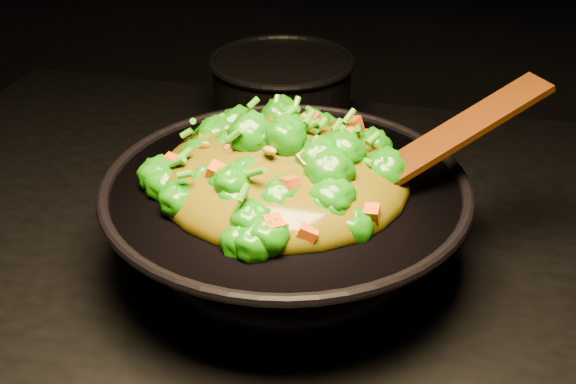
% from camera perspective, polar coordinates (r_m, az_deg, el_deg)
% --- Properties ---
extents(wok, '(0.38, 0.38, 0.10)m').
position_cam_1_polar(wok, '(0.76, -0.18, -2.71)').
color(wok, black).
rests_on(wok, stovetop).
extents(stir_fry, '(0.34, 0.34, 0.09)m').
position_cam_1_polar(stir_fry, '(0.72, -0.37, 3.92)').
color(stir_fry, '#1A7708').
rests_on(stir_fry, wok).
extents(spatula, '(0.22, 0.18, 0.10)m').
position_cam_1_polar(spatula, '(0.73, 11.57, 3.60)').
color(spatula, '#311404').
rests_on(spatula, wok).
extents(back_pot, '(0.22, 0.22, 0.11)m').
position_cam_1_polar(back_pot, '(1.05, -0.46, 7.72)').
color(back_pot, black).
rests_on(back_pot, stovetop).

